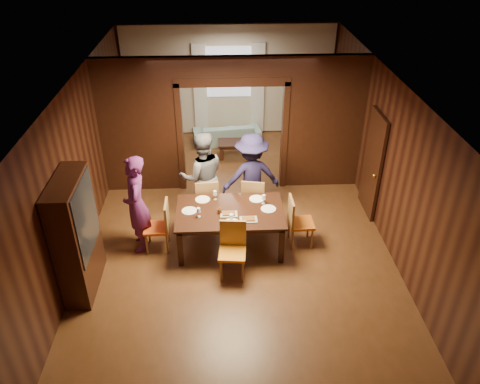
{
  "coord_description": "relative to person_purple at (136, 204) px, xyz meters",
  "views": [
    {
      "loc": [
        -0.27,
        -7.41,
        5.38
      ],
      "look_at": [
        0.06,
        -0.4,
        1.05
      ],
      "focal_mm": 35.0,
      "sensor_mm": 36.0,
      "label": 1
    }
  ],
  "objects": [
    {
      "name": "coffee_table",
      "position": [
        1.84,
        3.51,
        -0.71
      ],
      "size": [
        0.8,
        0.5,
        0.4
      ],
      "primitive_type": "cube",
      "color": "black",
      "rests_on": "floor"
    },
    {
      "name": "chair_far_r",
      "position": [
        2.12,
        0.77,
        -0.43
      ],
      "size": [
        0.51,
        0.51,
        0.97
      ],
      "primitive_type": null,
      "rotation": [
        0.0,
        0.0,
        2.95
      ],
      "color": "orange",
      "rests_on": "floor"
    },
    {
      "name": "plate_right",
      "position": [
        2.32,
        -0.04,
        -0.15
      ],
      "size": [
        0.27,
        0.27,
        0.01
      ],
      "primitive_type": "cylinder",
      "color": "silver",
      "rests_on": "dining_table"
    },
    {
      "name": "plate_far_r",
      "position": [
        2.14,
        0.3,
        -0.15
      ],
      "size": [
        0.27,
        0.27,
        0.01
      ],
      "primitive_type": "cylinder",
      "color": "white",
      "rests_on": "dining_table"
    },
    {
      "name": "tumbler",
      "position": [
        1.65,
        -0.37,
        -0.08
      ],
      "size": [
        0.07,
        0.07,
        0.14
      ],
      "primitive_type": "cylinder",
      "color": "silver",
      "rests_on": "dining_table"
    },
    {
      "name": "chair_far_l",
      "position": [
        1.2,
        0.79,
        -0.43
      ],
      "size": [
        0.47,
        0.47,
        0.97
      ],
      "primitive_type": null,
      "rotation": [
        0.0,
        0.0,
        3.22
      ],
      "color": "#C95112",
      "rests_on": "floor"
    },
    {
      "name": "person_purple",
      "position": [
        0.0,
        0.0,
        0.0
      ],
      "size": [
        0.53,
        0.72,
        1.83
      ],
      "primitive_type": "imported",
      "rotation": [
        0.0,
        0.0,
        -1.42
      ],
      "color": "#5E205D",
      "rests_on": "floor"
    },
    {
      "name": "condiment_jar",
      "position": [
        1.45,
        -0.12,
        -0.1
      ],
      "size": [
        0.08,
        0.08,
        0.11
      ],
      "primitive_type": null,
      "color": "#4D2712",
      "rests_on": "dining_table"
    },
    {
      "name": "window_far",
      "position": [
        1.76,
        4.94,
        0.79
      ],
      "size": [
        1.2,
        0.03,
        1.3
      ],
      "primitive_type": "cube",
      "color": "silver",
      "rests_on": "back_wall"
    },
    {
      "name": "floor",
      "position": [
        1.76,
        0.5,
        -0.91
      ],
      "size": [
        9.0,
        9.0,
        0.0
      ],
      "primitive_type": "plane",
      "color": "#4E3016",
      "rests_on": "ground"
    },
    {
      "name": "chair_right",
      "position": [
        2.92,
        -0.06,
        -0.43
      ],
      "size": [
        0.45,
        0.45,
        0.97
      ],
      "primitive_type": null,
      "rotation": [
        0.0,
        0.0,
        1.6
      ],
      "color": "#C25812",
      "rests_on": "floor"
    },
    {
      "name": "wineglass_left",
      "position": [
        1.09,
        -0.21,
        -0.06
      ],
      "size": [
        0.08,
        0.08,
        0.18
      ],
      "primitive_type": null,
      "color": "silver",
      "rests_on": "dining_table"
    },
    {
      "name": "platter_b",
      "position": [
        1.94,
        -0.35,
        -0.14
      ],
      "size": [
        0.3,
        0.2,
        0.04
      ],
      "primitive_type": "cube",
      "color": "gray",
      "rests_on": "dining_table"
    },
    {
      "name": "wineglass_far",
      "position": [
        1.37,
        0.34,
        -0.06
      ],
      "size": [
        0.08,
        0.08,
        0.18
      ],
      "primitive_type": null,
      "color": "silver",
      "rests_on": "dining_table"
    },
    {
      "name": "plate_near",
      "position": [
        1.65,
        -0.43,
        -0.15
      ],
      "size": [
        0.27,
        0.27,
        0.01
      ],
      "primitive_type": "cylinder",
      "color": "white",
      "rests_on": "dining_table"
    },
    {
      "name": "plate_left",
      "position": [
        0.92,
        -0.03,
        -0.15
      ],
      "size": [
        0.27,
        0.27,
        0.01
      ],
      "primitive_type": "cylinder",
      "color": "silver",
      "rests_on": "dining_table"
    },
    {
      "name": "sofa",
      "position": [
        1.68,
        4.35,
        -0.66
      ],
      "size": [
        1.81,
        0.89,
        0.51
      ],
      "primitive_type": "imported",
      "rotation": [
        0.0,
        0.0,
        3.27
      ],
      "color": "#8AB4B5",
      "rests_on": "floor"
    },
    {
      "name": "person_navy",
      "position": [
        2.08,
        0.94,
        -0.03
      ],
      "size": [
        1.24,
        0.85,
        1.77
      ],
      "primitive_type": "imported",
      "rotation": [
        0.0,
        0.0,
        3.32
      ],
      "color": "#1B1739",
      "rests_on": "floor"
    },
    {
      "name": "serving_bowl",
      "position": [
        1.76,
        -0.01,
        -0.11
      ],
      "size": [
        0.36,
        0.36,
        0.09
      ],
      "primitive_type": "imported",
      "color": "black",
      "rests_on": "dining_table"
    },
    {
      "name": "ceiling",
      "position": [
        1.76,
        0.5,
        1.99
      ],
      "size": [
        5.5,
        9.0,
        0.02
      ],
      "primitive_type": "cube",
      "color": "silver",
      "rests_on": "room_walls"
    },
    {
      "name": "dining_table",
      "position": [
        1.63,
        -0.06,
        -0.53
      ],
      "size": [
        1.91,
        1.18,
        0.76
      ],
      "primitive_type": "cube",
      "color": "black",
      "rests_on": "floor"
    },
    {
      "name": "curtain_right",
      "position": [
        2.51,
        4.9,
        0.34
      ],
      "size": [
        0.35,
        0.06,
        2.4
      ],
      "primitive_type": "cube",
      "color": "white",
      "rests_on": "back_wall"
    },
    {
      "name": "plate_far_l",
      "position": [
        1.14,
        0.33,
        -0.15
      ],
      "size": [
        0.27,
        0.27,
        0.01
      ],
      "primitive_type": "cylinder",
      "color": "white",
      "rests_on": "dining_table"
    },
    {
      "name": "platter_a",
      "position": [
        1.61,
        -0.17,
        -0.14
      ],
      "size": [
        0.3,
        0.2,
        0.04
      ],
      "primitive_type": "cube",
      "color": "gray",
      "rests_on": "dining_table"
    },
    {
      "name": "wineglass_right",
      "position": [
        2.25,
        0.15,
        -0.06
      ],
      "size": [
        0.08,
        0.08,
        0.18
      ],
      "primitive_type": null,
      "color": "white",
      "rests_on": "dining_table"
    },
    {
      "name": "person_grey",
      "position": [
        1.13,
        0.91,
        0.0
      ],
      "size": [
        1.01,
        0.85,
        1.83
      ],
      "primitive_type": "imported",
      "rotation": [
        0.0,
        0.0,
        3.34
      ],
      "color": "#57575E",
      "rests_on": "floor"
    },
    {
      "name": "hutch",
      "position": [
        -0.77,
        -1.0,
        0.09
      ],
      "size": [
        0.4,
        1.2,
        2.0
      ],
      "primitive_type": "cube",
      "color": "black",
      "rests_on": "floor"
    },
    {
      "name": "chair_near",
      "position": [
        1.65,
        -0.86,
        -0.43
      ],
      "size": [
        0.48,
        0.48,
        0.97
      ],
      "primitive_type": null,
      "rotation": [
        0.0,
        0.0,
        -0.1
      ],
      "color": "orange",
      "rests_on": "floor"
    },
    {
      "name": "door_right",
      "position": [
        4.46,
        1.0,
        0.14
      ],
      "size": [
        0.06,
        0.9,
        2.1
      ],
      "primitive_type": "cube",
      "color": "black",
      "rests_on": "floor"
    },
    {
      "name": "curtain_left",
      "position": [
        1.01,
        4.9,
        0.34
      ],
      "size": [
        0.35,
        0.06,
        2.4
      ],
      "primitive_type": "cube",
      "color": "white",
      "rests_on": "back_wall"
    },
    {
      "name": "chair_left",
      "position": [
        0.32,
        -0.08,
        -0.43
      ],
      "size": [
        0.44,
        0.44,
        0.97
      ],
      "primitive_type": null,
      "rotation": [
        0.0,
        0.0,
        -1.56
      ],
      "color": "#D24B13",
      "rests_on": "floor"
    },
    {
      "name": "room_walls",
      "position": [
        1.76,
        2.39,
        0.59
      ],
      "size": [
        5.52,
        9.01,
        2.9
      ],
      "color": "black",
      "rests_on": "floor"
    }
  ]
}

